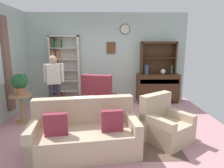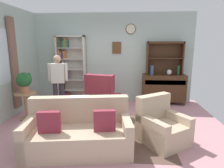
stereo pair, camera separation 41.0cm
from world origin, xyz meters
name	(u,v)px [view 1 (the left image)]	position (x,y,z in m)	size (l,w,h in m)	color
ground_plane	(108,127)	(0.00, 0.00, -0.01)	(5.40, 4.60, 0.02)	#C68C93
wall_back	(108,58)	(0.00, 2.13, 1.41)	(5.00, 0.09, 2.80)	#ADC1B7
area_rug	(117,132)	(0.20, -0.30, 0.00)	(2.22, 2.12, 0.01)	brown
bookshelf	(63,70)	(-1.42, 1.94, 1.04)	(0.90, 0.30, 2.10)	silver
sideboard	(157,87)	(1.59, 1.86, 0.51)	(1.30, 0.45, 0.92)	#422816
sideboard_hutch	(158,53)	(1.59, 1.97, 1.56)	(1.10, 0.26, 1.00)	#422816
vase_tall	(146,70)	(1.20, 1.78, 1.07)	(0.11, 0.11, 0.29)	#33476B
vase_round	(163,72)	(1.72, 1.79, 1.01)	(0.15, 0.15, 0.17)	beige
bottle_wine	(172,70)	(1.98, 1.77, 1.07)	(0.07, 0.07, 0.29)	#194223
couch_floral	(85,134)	(-0.40, -1.00, 0.31)	(1.90, 1.09, 0.90)	#C6AD8E
armchair_floral	(165,126)	(1.11, -0.63, 0.29)	(1.06, 1.07, 0.88)	#C6AD8E
wingback_chair	(99,97)	(-0.24, 1.08, 0.38)	(0.97, 0.98, 1.05)	maroon
plant_stand	(22,105)	(-2.04, 0.30, 0.42)	(0.52, 0.52, 0.68)	#A87F56
potted_plant_large	(20,83)	(-2.03, 0.30, 0.97)	(0.36, 0.36, 0.50)	#AD6B4C
person_reading	(54,80)	(-1.40, 0.89, 0.91)	(0.53, 0.26, 1.56)	#38333D
coffee_table	(86,112)	(-0.48, -0.01, 0.35)	(0.80, 0.50, 0.42)	#422816
book_stack	(91,107)	(-0.39, 0.06, 0.45)	(0.19, 0.15, 0.08)	#B22D33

